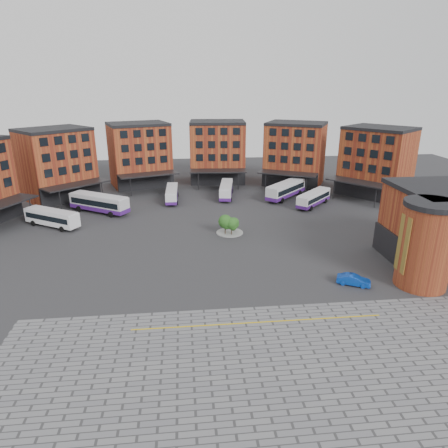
{
  "coord_description": "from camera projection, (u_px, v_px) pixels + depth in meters",
  "views": [
    {
      "loc": [
        -5.23,
        -48.79,
        23.49
      ],
      "look_at": [
        0.37,
        5.3,
        4.0
      ],
      "focal_mm": 32.0,
      "sensor_mm": 36.0,
      "label": 1
    }
  ],
  "objects": [
    {
      "name": "tree_island",
      "position": [
        229.0,
        224.0,
        64.47
      ],
      "size": [
        4.4,
        4.4,
        3.33
      ],
      "color": "gray",
      "rests_on": "ground"
    },
    {
      "name": "bus_a",
      "position": [
        52.0,
        217.0,
        67.8
      ],
      "size": [
        10.19,
        7.55,
        2.97
      ],
      "rotation": [
        0.0,
        0.0,
        1.02
      ],
      "color": "white",
      "rests_on": "ground"
    },
    {
      "name": "main_building",
      "position": [
        185.0,
        160.0,
        87.03
      ],
      "size": [
        94.14,
        42.48,
        14.6
      ],
      "color": "#9B4621",
      "rests_on": "ground"
    },
    {
      "name": "paving_zone",
      "position": [
        276.0,
        376.0,
        33.71
      ],
      "size": [
        50.0,
        22.0,
        0.02
      ],
      "primitive_type": "cube",
      "color": "slate",
      "rests_on": "ground"
    },
    {
      "name": "ground",
      "position": [
        225.0,
        265.0,
        54.12
      ],
      "size": [
        160.0,
        160.0,
        0.0
      ],
      "primitive_type": "plane",
      "color": "#28282B",
      "rests_on": "ground"
    },
    {
      "name": "bus_d",
      "position": [
        226.0,
        190.0,
        85.35
      ],
      "size": [
        4.05,
        10.83,
        2.98
      ],
      "rotation": [
        0.0,
        0.0,
        -0.16
      ],
      "color": "silver",
      "rests_on": "ground"
    },
    {
      "name": "bus_b",
      "position": [
        99.0,
        203.0,
        75.16
      ],
      "size": [
        11.92,
        8.95,
        3.47
      ],
      "rotation": [
        0.0,
        0.0,
        1.01
      ],
      "color": "silver",
      "rests_on": "ground"
    },
    {
      "name": "bus_c",
      "position": [
        172.0,
        194.0,
        82.77
      ],
      "size": [
        2.61,
        9.88,
        2.77
      ],
      "rotation": [
        0.0,
        0.0,
        -0.02
      ],
      "color": "silver",
      "rests_on": "ground"
    },
    {
      "name": "east_building",
      "position": [
        445.0,
        229.0,
        52.25
      ],
      "size": [
        17.4,
        15.4,
        10.6
      ],
      "color": "#9B4621",
      "rests_on": "ground"
    },
    {
      "name": "yellow_line",
      "position": [
        259.0,
        322.0,
        41.19
      ],
      "size": [
        26.0,
        0.15,
        0.02
      ],
      "primitive_type": "cube",
      "color": "gold",
      "rests_on": "paving_zone"
    },
    {
      "name": "bus_e",
      "position": [
        286.0,
        190.0,
        84.55
      ],
      "size": [
        10.32,
        10.66,
        3.4
      ],
      "rotation": [
        0.0,
        0.0,
        -0.76
      ],
      "color": "silver",
      "rests_on": "ground"
    },
    {
      "name": "blue_car",
      "position": [
        354.0,
        280.0,
        48.61
      ],
      "size": [
        4.2,
        2.98,
        1.31
      ],
      "primitive_type": "imported",
      "rotation": [
        0.0,
        0.0,
        1.12
      ],
      "color": "#0D3BAE",
      "rests_on": "ground"
    },
    {
      "name": "bus_f",
      "position": [
        314.0,
        198.0,
        79.35
      ],
      "size": [
        8.86,
        9.05,
        2.9
      ],
      "rotation": [
        0.0,
        0.0,
        -0.77
      ],
      "color": "white",
      "rests_on": "ground"
    }
  ]
}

